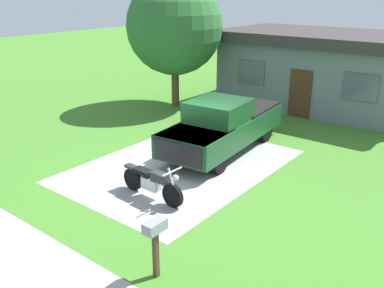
# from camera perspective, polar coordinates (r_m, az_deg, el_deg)

# --- Properties ---
(ground_plane) EXTENTS (80.00, 80.00, 0.00)m
(ground_plane) POSITION_cam_1_polar(r_m,az_deg,el_deg) (13.71, -1.45, -2.96)
(ground_plane) COLOR #437D29
(driveway_pad) EXTENTS (5.22, 7.31, 0.01)m
(driveway_pad) POSITION_cam_1_polar(r_m,az_deg,el_deg) (13.71, -1.45, -2.95)
(driveway_pad) COLOR #A2A2A2
(driveway_pad) RESTS_ON ground
(sidewalk_strip) EXTENTS (36.00, 1.80, 0.01)m
(sidewalk_strip) POSITION_cam_1_polar(r_m,az_deg,el_deg) (10.38, -23.62, -13.11)
(sidewalk_strip) COLOR #AAAAA5
(sidewalk_strip) RESTS_ON ground
(motorcycle) EXTENTS (2.21, 0.70, 1.09)m
(motorcycle) POSITION_cam_1_polar(r_m,az_deg,el_deg) (11.53, -5.40, -5.19)
(motorcycle) COLOR black
(motorcycle) RESTS_ON ground
(pickup_truck) EXTENTS (2.47, 5.77, 1.90)m
(pickup_truck) POSITION_cam_1_polar(r_m,az_deg,el_deg) (14.78, 4.41, 2.70)
(pickup_truck) COLOR black
(pickup_truck) RESTS_ON ground
(mailbox) EXTENTS (0.26, 0.48, 1.26)m
(mailbox) POSITION_cam_1_polar(r_m,az_deg,el_deg) (8.34, -5.02, -12.02)
(mailbox) COLOR #4C3823
(mailbox) RESTS_ON ground
(shade_tree) EXTENTS (4.44, 4.44, 5.98)m
(shade_tree) POSITION_cam_1_polar(r_m,az_deg,el_deg) (20.11, -2.39, 15.60)
(shade_tree) COLOR brown
(shade_tree) RESTS_ON ground
(neighbor_house) EXTENTS (9.60, 5.60, 3.50)m
(neighbor_house) POSITION_cam_1_polar(r_m,az_deg,el_deg) (21.37, 17.43, 9.68)
(neighbor_house) COLOR slate
(neighbor_house) RESTS_ON ground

